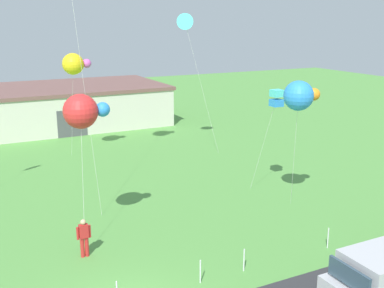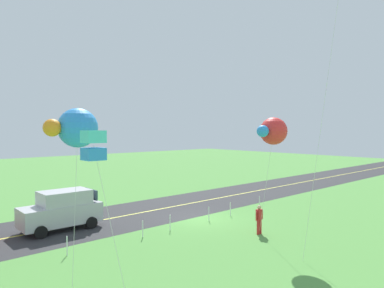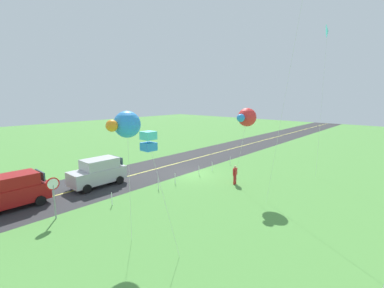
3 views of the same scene
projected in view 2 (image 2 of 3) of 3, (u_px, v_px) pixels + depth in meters
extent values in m
cube|color=#549342|center=(201.00, 220.00, 22.56)|extent=(120.00, 120.00, 0.10)
cube|color=#2D2D30|center=(164.00, 208.00, 25.53)|extent=(120.00, 7.00, 0.00)
cube|color=#E5E04C|center=(164.00, 208.00, 25.53)|extent=(120.00, 0.16, 0.00)
cube|color=#B7B7BC|center=(61.00, 214.00, 20.06)|extent=(4.40, 1.90, 1.10)
cube|color=#B7B7BC|center=(65.00, 197.00, 20.19)|extent=(2.73, 1.75, 0.80)
cube|color=#334756|center=(45.00, 200.00, 19.47)|extent=(0.10, 1.61, 0.64)
cube|color=#334756|center=(91.00, 194.00, 21.28)|extent=(0.10, 1.61, 0.60)
cylinder|color=black|center=(41.00, 232.00, 18.43)|extent=(0.68, 0.22, 0.68)
cylinder|color=black|center=(29.00, 225.00, 19.84)|extent=(0.68, 0.22, 0.68)
cylinder|color=black|center=(91.00, 223.00, 20.34)|extent=(0.68, 0.22, 0.68)
cylinder|color=black|center=(78.00, 217.00, 21.75)|extent=(0.68, 0.22, 0.68)
cylinder|color=red|center=(260.00, 226.00, 19.27)|extent=(0.16, 0.16, 0.82)
cylinder|color=red|center=(258.00, 227.00, 19.15)|extent=(0.16, 0.16, 0.82)
cube|color=red|center=(259.00, 214.00, 19.19)|extent=(0.36, 0.22, 0.56)
cylinder|color=red|center=(262.00, 215.00, 19.35)|extent=(0.10, 0.10, 0.52)
cylinder|color=red|center=(257.00, 216.00, 19.03)|extent=(0.10, 0.10, 0.52)
sphere|color=#D8AD84|center=(259.00, 207.00, 19.17)|extent=(0.22, 0.22, 0.22)
cylinder|color=silver|center=(266.00, 185.00, 18.52)|extent=(0.47, 1.21, 5.69)
sphere|color=red|center=(273.00, 131.00, 17.81)|extent=(1.40, 1.40, 1.40)
sphere|color=#2D8CE5|center=(263.00, 131.00, 17.21)|extent=(0.60, 0.60, 0.60)
cylinder|color=silver|center=(75.00, 214.00, 11.81)|extent=(0.77, 1.06, 5.82)
sphere|color=#2D8CE5|center=(78.00, 128.00, 12.33)|extent=(1.40, 1.40, 1.40)
sphere|color=orange|center=(52.00, 128.00, 11.73)|extent=(0.60, 0.60, 0.60)
cylinder|color=silver|center=(331.00, 55.00, 14.61)|extent=(1.02, 1.77, 17.81)
cylinder|color=silver|center=(114.00, 240.00, 9.84)|extent=(0.53, 1.37, 5.30)
cube|color=#4CD8D8|center=(93.00, 137.00, 10.06)|extent=(0.56, 0.56, 0.36)
cube|color=#2D8CE5|center=(94.00, 154.00, 10.08)|extent=(0.56, 0.56, 0.36)
cylinder|color=silver|center=(259.00, 202.00, 25.47)|extent=(0.05, 0.05, 0.90)
cylinder|color=silver|center=(230.00, 209.00, 23.36)|extent=(0.05, 0.05, 0.90)
cylinder|color=silver|center=(209.00, 214.00, 22.00)|extent=(0.05, 0.05, 0.90)
cylinder|color=silver|center=(170.00, 223.00, 19.92)|extent=(0.05, 0.05, 0.90)
cylinder|color=silver|center=(143.00, 229.00, 18.67)|extent=(0.05, 0.05, 0.90)
cylinder|color=silver|center=(67.00, 246.00, 15.92)|extent=(0.05, 0.05, 0.90)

